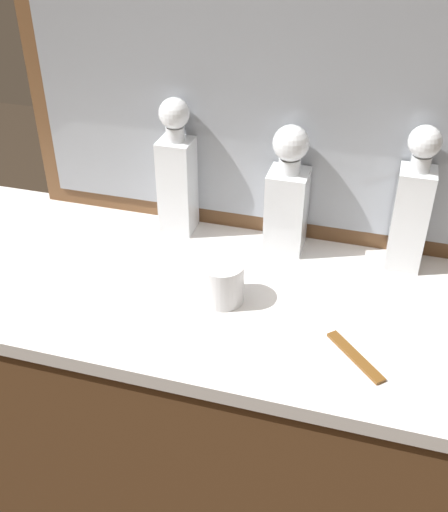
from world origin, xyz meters
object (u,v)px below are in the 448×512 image
Objects in this scene: crystal_tumbler_far_left at (222,284)px; tortoiseshell_comb at (355,357)px; crystal_decanter_right at (287,202)px; crystal_decanter_far_left at (411,213)px; crystal_decanter_far_right at (177,180)px.

crystal_tumbler_far_left is 0.76× the size of tortoiseshell_comb.
crystal_decanter_far_left is (0.25, 0.00, 0.01)m from crystal_decanter_right.
crystal_decanter_right is 0.38m from tortoiseshell_comb.
crystal_decanter_far_right is 0.25m from crystal_decanter_right.
crystal_decanter_right is (0.25, -0.01, -0.01)m from crystal_decanter_far_right.
crystal_decanter_far_right is 2.73× the size of tortoiseshell_comb.
crystal_decanter_far_left is 0.34m from tortoiseshell_comb.
crystal_decanter_right reaches higher than crystal_tumbler_far_left.
crystal_decanter_far_right reaches higher than crystal_decanter_right.
crystal_decanter_right is 0.91× the size of crystal_decanter_far_left.
tortoiseshell_comb is at bearing -19.54° from crystal_tumbler_far_left.
tortoiseshell_comb is at bearing -101.33° from crystal_decanter_far_left.
crystal_decanter_far_right is at bearing 179.26° from crystal_decanter_far_left.
crystal_decanter_far_right is 0.50m from crystal_decanter_far_left.
crystal_decanter_far_left reaches higher than crystal_tumbler_far_left.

